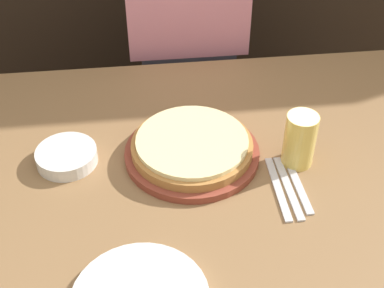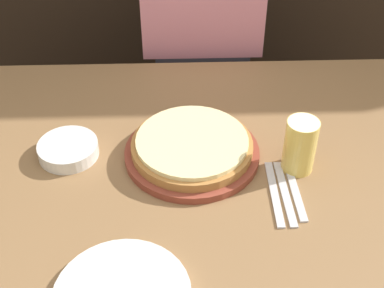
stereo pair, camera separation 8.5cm
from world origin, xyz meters
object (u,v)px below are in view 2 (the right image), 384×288
at_px(pizza_on_board, 192,148).
at_px(diner_person, 201,61).
at_px(dinner_knife, 285,193).
at_px(side_bowl, 68,150).
at_px(spoon, 296,193).
at_px(fork, 274,193).
at_px(beer_glass, 300,144).

height_order(pizza_on_board, diner_person, diner_person).
xyz_separation_m(pizza_on_board, dinner_knife, (0.21, -0.14, -0.02)).
bearing_deg(side_bowl, spoon, -15.84).
distance_m(pizza_on_board, dinner_knife, 0.26).
bearing_deg(fork, beer_glass, 52.94).
distance_m(pizza_on_board, spoon, 0.28).
bearing_deg(fork, pizza_on_board, 143.13).
height_order(dinner_knife, spoon, same).
bearing_deg(diner_person, fork, -79.76).
xyz_separation_m(fork, dinner_knife, (0.02, 0.00, 0.00)).
bearing_deg(pizza_on_board, beer_glass, -11.10).
xyz_separation_m(pizza_on_board, spoon, (0.24, -0.14, -0.02)).
bearing_deg(spoon, dinner_knife, 180.00).
distance_m(fork, spoon, 0.05).
height_order(fork, dinner_knife, same).
relative_size(beer_glass, spoon, 0.78).
distance_m(side_bowl, fork, 0.52).
distance_m(dinner_knife, diner_person, 0.77).
bearing_deg(pizza_on_board, diner_person, 85.03).
xyz_separation_m(pizza_on_board, side_bowl, (-0.31, 0.01, -0.01)).
distance_m(side_bowl, diner_person, 0.70).
bearing_deg(diner_person, spoon, -76.09).
bearing_deg(dinner_knife, spoon, -0.00).
distance_m(beer_glass, spoon, 0.12).
bearing_deg(spoon, beer_glass, 78.57).
xyz_separation_m(pizza_on_board, fork, (0.19, -0.14, -0.02)).
height_order(beer_glass, diner_person, diner_person).
xyz_separation_m(pizza_on_board, diner_person, (0.05, 0.61, -0.12)).
bearing_deg(dinner_knife, diner_person, 102.09).
relative_size(side_bowl, spoon, 0.84).
relative_size(pizza_on_board, dinner_knife, 1.60).
relative_size(pizza_on_board, beer_glass, 2.41).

